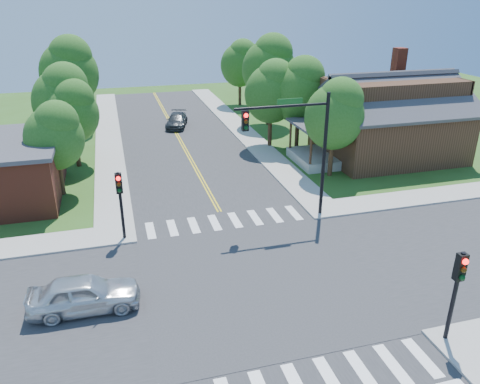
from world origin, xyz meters
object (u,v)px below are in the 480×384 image
object	(u,v)px
signal_pole_se	(458,281)
house_ne	(389,115)
signal_pole_nw	(120,194)
car_silver	(84,294)
car_dgrey	(177,121)
signal_mast_ne	(297,138)

from	to	relation	value
signal_pole_se	house_ne	bearing A→B (deg)	64.42
signal_pole_nw	car_silver	size ratio (longest dim) A/B	0.84
car_dgrey	signal_mast_ne	bearing A→B (deg)	-65.04
house_ne	car_dgrey	xyz separation A→B (m)	(-14.71, 13.06, -2.69)
house_ne	car_dgrey	distance (m)	19.86
car_silver	car_dgrey	distance (m)	28.46
signal_pole_se	signal_pole_nw	xyz separation A→B (m)	(-11.20, 11.20, 0.00)
signal_mast_ne	signal_pole_se	size ratio (longest dim) A/B	1.89
signal_pole_nw	house_ne	bearing A→B (deg)	22.69
signal_mast_ne	house_ne	distance (m)	14.23
signal_pole_nw	car_silver	bearing A→B (deg)	-107.86
signal_pole_nw	car_silver	distance (m)	6.23
signal_mast_ne	house_ne	world-z (taller)	signal_mast_ne
house_ne	car_silver	distance (m)	26.81
signal_mast_ne	signal_pole_nw	distance (m)	9.76
signal_mast_ne	house_ne	xyz separation A→B (m)	(11.19, 8.65, -1.52)
signal_mast_ne	car_silver	distance (m)	13.31
car_silver	signal_mast_ne	bearing A→B (deg)	-61.75
signal_mast_ne	signal_pole_nw	xyz separation A→B (m)	(-9.51, -0.01, -2.19)
signal_pole_se	car_silver	distance (m)	14.28
signal_pole_nw	house_ne	distance (m)	22.45
signal_pole_nw	car_dgrey	xyz separation A→B (m)	(6.00, 21.72, -2.03)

